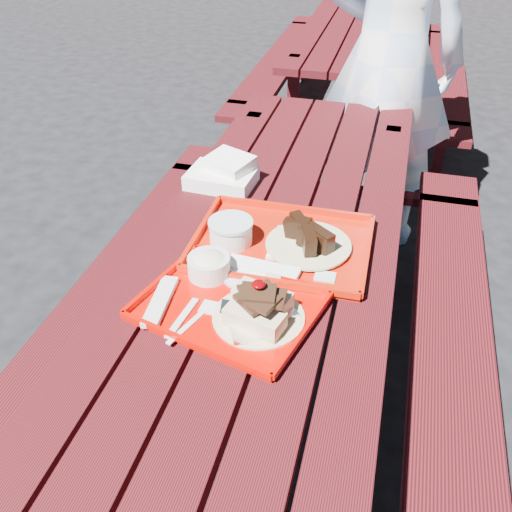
# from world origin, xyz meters

# --- Properties ---
(ground) EXTENTS (60.00, 60.00, 0.00)m
(ground) POSITION_xyz_m (0.00, 0.00, 0.00)
(ground) COLOR black
(ground) RESTS_ON ground
(picnic_table_near) EXTENTS (1.41, 2.40, 0.75)m
(picnic_table_near) POSITION_xyz_m (-0.00, 0.00, 0.56)
(picnic_table_near) COLOR #490E11
(picnic_table_near) RESTS_ON ground
(picnic_table_far) EXTENTS (1.41, 2.40, 0.75)m
(picnic_table_far) POSITION_xyz_m (-0.00, 2.80, 0.56)
(picnic_table_far) COLOR #490E11
(picnic_table_far) RESTS_ON ground
(near_tray) EXTENTS (0.50, 0.43, 0.14)m
(near_tray) POSITION_xyz_m (-0.03, -0.28, 0.78)
(near_tray) COLOR #CD0700
(near_tray) RESTS_ON picnic_table_near
(far_tray) EXTENTS (0.51, 0.40, 0.09)m
(far_tray) POSITION_xyz_m (0.03, -0.01, 0.78)
(far_tray) COLOR #BB1706
(far_tray) RESTS_ON picnic_table_near
(white_cloth) EXTENTS (0.23, 0.21, 0.09)m
(white_cloth) POSITION_xyz_m (-0.24, 0.33, 0.79)
(white_cloth) COLOR white
(white_cloth) RESTS_ON picnic_table_near
(person) EXTENTS (0.72, 0.52, 1.84)m
(person) POSITION_xyz_m (0.23, 1.35, 0.92)
(person) COLOR #BEDAFF
(person) RESTS_ON ground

